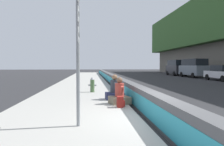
% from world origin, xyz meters
% --- Properties ---
extents(ground_plane, '(160.00, 160.00, 0.00)m').
position_xyz_m(ground_plane, '(0.00, 0.00, 0.00)').
color(ground_plane, '#2B2B2D').
rests_on(ground_plane, ground).
extents(sidewalk_strip, '(80.00, 4.40, 0.14)m').
position_xyz_m(sidewalk_strip, '(0.00, 2.65, 0.07)').
color(sidewalk_strip, '#A8A59E').
rests_on(sidewalk_strip, ground_plane).
extents(jersey_barrier, '(76.00, 0.45, 0.85)m').
position_xyz_m(jersey_barrier, '(0.00, 0.00, 0.42)').
color(jersey_barrier, '#545456').
rests_on(jersey_barrier, ground_plane).
extents(route_sign_post, '(0.44, 0.09, 3.60)m').
position_xyz_m(route_sign_post, '(-0.58, 2.23, 2.23)').
color(route_sign_post, gray).
rests_on(route_sign_post, sidewalk_strip).
extents(fire_hydrant, '(0.26, 0.46, 0.88)m').
position_xyz_m(fire_hydrant, '(6.17, 1.83, 0.59)').
color(fire_hydrant, '#47663D').
rests_on(fire_hydrant, sidewalk_strip).
extents(seated_person_foreground, '(0.82, 0.90, 1.06)m').
position_xyz_m(seated_person_foreground, '(2.39, 0.77, 0.47)').
color(seated_person_foreground, '#706651').
rests_on(seated_person_foreground, sidewalk_strip).
extents(seated_person_middle, '(0.73, 0.84, 1.12)m').
position_xyz_m(seated_person_middle, '(3.50, 0.84, 0.49)').
color(seated_person_middle, '#23284C').
rests_on(seated_person_middle, sidewalk_strip).
extents(backpack, '(0.32, 0.28, 0.40)m').
position_xyz_m(backpack, '(1.69, 0.84, 0.33)').
color(backpack, maroon).
rests_on(backpack, sidewalk_strip).
extents(parked_car_fourth, '(4.51, 1.96, 1.71)m').
position_xyz_m(parked_car_fourth, '(15.43, -12.28, 0.86)').
color(parked_car_fourth, silver).
rests_on(parked_car_fourth, ground_plane).
extents(parked_car_midline, '(5.16, 2.24, 2.56)m').
position_xyz_m(parked_car_midline, '(21.97, -12.33, 1.35)').
color(parked_car_midline, slate).
rests_on(parked_car_midline, ground_plane).
extents(parked_car_far, '(5.15, 2.21, 2.56)m').
position_xyz_m(parked_car_far, '(27.79, -12.29, 1.35)').
color(parked_car_far, '#28282D').
rests_on(parked_car_far, ground_plane).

